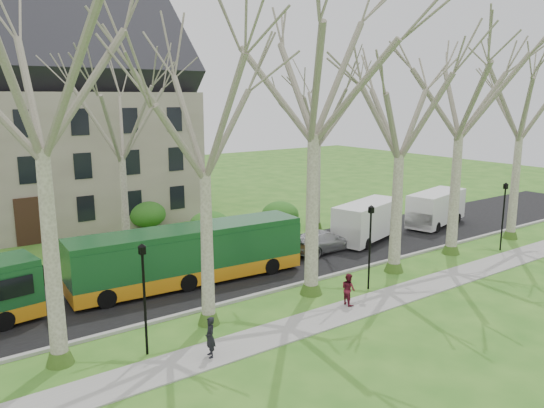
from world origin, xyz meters
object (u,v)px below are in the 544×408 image
(sedan, at_px, (323,241))
(van_b, at_px, (436,209))
(van_a, at_px, (368,222))
(pedestrian_b, at_px, (348,289))
(pedestrian_a, at_px, (210,337))
(bus_follow, at_px, (190,254))

(sedan, relative_size, van_b, 0.79)
(van_a, bearing_deg, pedestrian_b, -156.48)
(van_a, bearing_deg, pedestrian_a, -170.35)
(sedan, bearing_deg, bus_follow, 87.86)
(pedestrian_a, xyz_separation_m, pedestrian_b, (7.80, 0.70, -0.02))
(sedan, bearing_deg, van_b, -92.38)
(pedestrian_b, bearing_deg, bus_follow, 40.16)
(sedan, bearing_deg, pedestrian_a, 118.99)
(van_b, xyz_separation_m, pedestrian_a, (-24.10, -8.22, -0.51))
(van_b, bearing_deg, pedestrian_b, -168.69)
(bus_follow, height_order, pedestrian_a, bus_follow)
(bus_follow, distance_m, van_b, 20.97)
(pedestrian_a, bearing_deg, bus_follow, 171.41)
(sedan, height_order, van_a, van_a)
(van_b, bearing_deg, van_a, 166.91)
(sedan, relative_size, van_a, 0.78)
(sedan, xyz_separation_m, van_a, (4.16, 0.17, 0.64))
(pedestrian_a, bearing_deg, van_b, 122.22)
(sedan, distance_m, pedestrian_a, 14.91)
(van_a, distance_m, pedestrian_b, 11.67)
(van_b, bearing_deg, bus_follow, 167.73)
(sedan, bearing_deg, van_a, -91.12)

